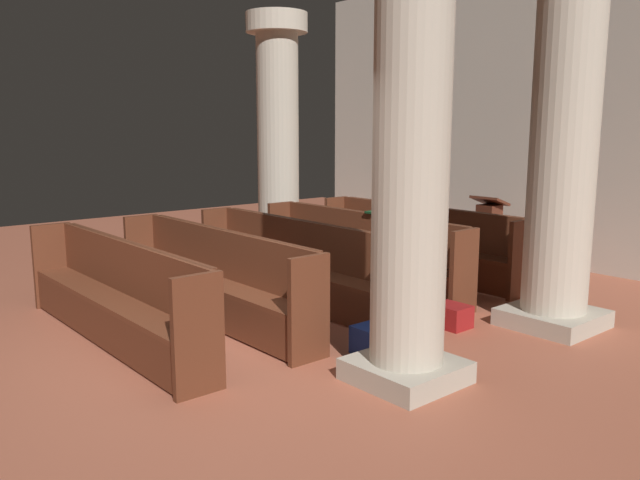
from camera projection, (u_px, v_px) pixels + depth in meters
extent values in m
plane|color=#AD5B42|center=(208.00, 357.00, 5.81)|extent=(19.20, 19.20, 0.00)
cube|color=beige|center=(567.00, 115.00, 9.30)|extent=(10.00, 0.16, 4.50)
cube|color=brown|center=(415.00, 245.00, 9.00)|extent=(3.29, 0.38, 0.05)
cube|color=brown|center=(423.00, 224.00, 9.06)|extent=(3.29, 0.04, 0.52)
cube|color=#562B1A|center=(426.00, 207.00, 9.05)|extent=(3.16, 0.06, 0.02)
cube|color=#5B2D1B|center=(336.00, 227.00, 10.25)|extent=(0.06, 0.44, 0.97)
cube|color=#5B2D1B|center=(520.00, 260.00, 7.73)|extent=(0.06, 0.44, 0.97)
cube|color=brown|center=(406.00, 262.00, 8.93)|extent=(3.29, 0.03, 0.39)
cube|color=brown|center=(359.00, 255.00, 8.30)|extent=(3.29, 0.38, 0.05)
cube|color=brown|center=(368.00, 232.00, 8.35)|extent=(3.29, 0.04, 0.52)
cube|color=#562B1A|center=(371.00, 213.00, 8.34)|extent=(3.16, 0.06, 0.02)
cube|color=#5B2D1B|center=(281.00, 235.00, 9.54)|extent=(0.06, 0.44, 0.97)
cube|color=#5B2D1B|center=(464.00, 273.00, 7.03)|extent=(0.06, 0.44, 0.97)
cube|color=brown|center=(349.00, 273.00, 8.22)|extent=(3.29, 0.03, 0.39)
cube|color=brown|center=(291.00, 267.00, 7.59)|extent=(3.29, 0.38, 0.05)
cube|color=brown|center=(302.00, 242.00, 7.65)|extent=(3.29, 0.04, 0.52)
cube|color=#562B1A|center=(305.00, 221.00, 7.63)|extent=(3.16, 0.06, 0.02)
cube|color=#5B2D1B|center=(217.00, 243.00, 8.84)|extent=(0.06, 0.44, 0.97)
cube|color=#5B2D1B|center=(395.00, 289.00, 6.32)|extent=(0.06, 0.44, 0.97)
cube|color=brown|center=(280.00, 287.00, 7.52)|extent=(3.29, 0.03, 0.39)
cube|color=brown|center=(211.00, 281.00, 6.88)|extent=(3.29, 0.38, 0.05)
cube|color=brown|center=(223.00, 254.00, 6.94)|extent=(3.29, 0.04, 0.52)
cube|color=#562B1A|center=(226.00, 231.00, 6.93)|extent=(3.16, 0.06, 0.02)
cube|color=#5B2D1B|center=(142.00, 253.00, 8.13)|extent=(0.06, 0.44, 0.97)
cube|color=#5B2D1B|center=(309.00, 309.00, 5.62)|extent=(0.06, 0.44, 0.97)
cube|color=brown|center=(197.00, 303.00, 6.81)|extent=(3.29, 0.03, 0.39)
cube|color=brown|center=(111.00, 299.00, 6.18)|extent=(3.29, 0.38, 0.05)
cube|color=brown|center=(126.00, 268.00, 6.24)|extent=(3.29, 0.05, 0.52)
cube|color=#562B1A|center=(130.00, 242.00, 6.22)|extent=(3.16, 0.06, 0.02)
cube|color=#5B2D1B|center=(53.00, 265.00, 7.42)|extent=(0.06, 0.44, 0.97)
cube|color=#5B2D1B|center=(198.00, 336.00, 4.91)|extent=(0.06, 0.44, 0.97)
cube|color=brown|center=(95.00, 324.00, 6.10)|extent=(3.29, 0.03, 0.39)
cube|color=#B6AD9A|center=(552.00, 318.00, 6.72)|extent=(0.90, 0.90, 0.18)
cylinder|color=beige|center=(563.00, 149.00, 6.41)|extent=(0.67, 0.67, 3.35)
cube|color=#B6AD9A|center=(279.00, 248.00, 10.57)|extent=(0.90, 0.90, 0.18)
cylinder|color=beige|center=(278.00, 141.00, 10.26)|extent=(0.67, 0.67, 3.35)
cylinder|color=beige|center=(277.00, 23.00, 9.95)|extent=(0.97, 0.97, 0.30)
cube|color=#B6AD9A|center=(406.00, 371.00, 5.26)|extent=(0.82, 0.82, 0.18)
cylinder|color=beige|center=(411.00, 155.00, 4.95)|extent=(0.60, 0.60, 3.35)
cube|color=#411E13|center=(487.00, 266.00, 9.49)|extent=(0.45, 0.45, 0.06)
cube|color=#4C2316|center=(488.00, 237.00, 9.41)|extent=(0.28, 0.28, 0.95)
cube|color=#502518|center=(490.00, 201.00, 9.32)|extent=(0.48, 0.35, 0.15)
cube|color=#194723|center=(374.00, 212.00, 8.29)|extent=(0.14, 0.21, 0.03)
cube|color=navy|center=(376.00, 341.00, 5.86)|extent=(0.40, 0.31, 0.26)
cube|color=maroon|center=(451.00, 316.00, 6.68)|extent=(0.36, 0.30, 0.24)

